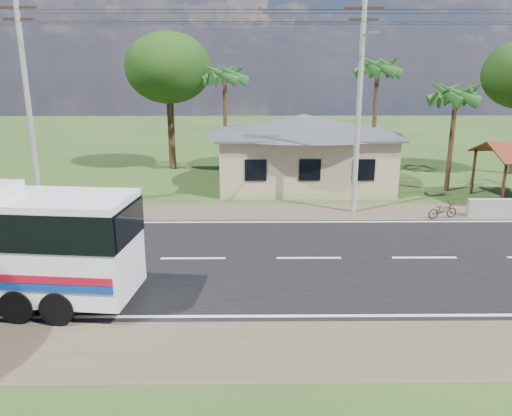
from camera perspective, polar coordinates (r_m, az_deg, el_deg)
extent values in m
plane|color=#264317|center=(19.57, 6.07, -5.76)|extent=(120.00, 120.00, 0.00)
cube|color=black|center=(19.56, 6.07, -5.73)|extent=(120.00, 10.00, 0.02)
cube|color=brown|center=(25.69, 4.47, -0.44)|extent=(120.00, 3.00, 0.01)
cube|color=brown|center=(13.78, 9.18, -15.65)|extent=(120.00, 3.00, 0.01)
cube|color=silver|center=(23.97, 4.83, -1.59)|extent=(120.00, 0.15, 0.01)
cube|color=silver|center=(15.32, 8.07, -12.11)|extent=(120.00, 0.15, 0.01)
cube|color=silver|center=(19.56, 6.08, -5.69)|extent=(120.00, 0.15, 0.01)
cube|color=tan|center=(31.74, 5.35, 5.60)|extent=(10.00, 8.00, 3.20)
cube|color=#4C4F54|center=(31.49, 5.43, 8.56)|extent=(10.60, 8.60, 0.10)
pyramid|color=#4C4F54|center=(31.37, 5.48, 10.65)|extent=(12.40, 10.00, 1.20)
cube|color=black|center=(27.61, -0.04, 4.36)|extent=(1.20, 0.08, 1.20)
cube|color=black|center=(27.79, 6.17, 4.35)|extent=(1.20, 0.08, 1.20)
cube|color=black|center=(28.30, 12.24, 4.29)|extent=(1.20, 0.08, 1.20)
cylinder|color=#362013|center=(28.55, 26.43, 2.26)|extent=(0.16, 0.16, 2.60)
cylinder|color=#362013|center=(31.73, 23.59, 3.80)|extent=(0.16, 0.16, 2.60)
cylinder|color=#9E9E99|center=(26.89, -24.60, 10.85)|extent=(0.26, 0.26, 11.00)
cube|color=#362013|center=(26.98, -25.70, 19.94)|extent=(1.80, 0.12, 0.12)
cube|color=#362013|center=(26.93, -25.57, 18.89)|extent=(1.40, 0.10, 0.10)
cylinder|color=#9E9E99|center=(25.19, 11.70, 11.68)|extent=(0.26, 0.26, 11.00)
cube|color=#362013|center=(25.27, 12.28, 21.44)|extent=(1.80, 0.12, 0.12)
cube|color=#362013|center=(25.23, 12.21, 20.31)|extent=(1.40, 0.10, 0.10)
cylinder|color=gray|center=(24.20, 12.64, 18.83)|extent=(0.08, 2.00, 0.08)
cube|color=gray|center=(23.23, 13.21, 18.95)|extent=(0.50, 0.18, 0.12)
cylinder|color=black|center=(24.86, -7.43, 21.29)|extent=(16.00, 0.02, 0.02)
cylinder|color=#47301E|center=(31.63, 21.42, 7.13)|extent=(0.28, 0.28, 6.00)
cylinder|color=#47301E|center=(34.74, 13.38, 9.71)|extent=(0.28, 0.28, 7.50)
cylinder|color=#47301E|center=(34.32, -3.53, 9.61)|extent=(0.28, 0.28, 7.00)
cylinder|color=#47301E|center=(36.78, -9.66, 9.00)|extent=(0.50, 0.50, 5.95)
ellipsoid|color=#15340E|center=(36.54, -9.97, 15.51)|extent=(6.00, 6.00, 4.92)
cylinder|color=black|center=(16.21, -25.55, -10.05)|extent=(1.05, 0.46, 1.01)
cylinder|color=black|center=(18.05, -21.80, -7.01)|extent=(1.05, 0.46, 1.01)
cylinder|color=black|center=(15.64, -21.66, -10.55)|extent=(1.05, 0.46, 1.01)
cylinder|color=black|center=(17.54, -18.24, -7.32)|extent=(1.05, 0.46, 1.01)
imported|color=black|center=(26.07, 20.55, -0.25)|extent=(1.64, 0.93, 0.82)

